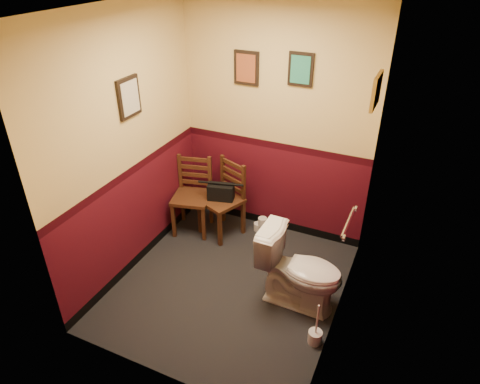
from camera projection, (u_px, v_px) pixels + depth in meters
name	position (u px, v px, depth m)	size (l,w,h in m)	color
floor	(230.00, 285.00, 4.49)	(2.20, 2.40, 0.00)	black
ceiling	(226.00, 8.00, 3.12)	(2.20, 2.40, 0.00)	silver
wall_back	(275.00, 125.00, 4.75)	(2.20, 2.70, 0.00)	#4A0C18
wall_front	(150.00, 247.00, 2.87)	(2.20, 2.70, 0.00)	#4A0C18
wall_left	(128.00, 150.00, 4.20)	(2.40, 2.70, 0.00)	#4A0C18
wall_right	(352.00, 198.00, 3.41)	(2.40, 2.70, 0.00)	#4A0C18
grab_bar	(349.00, 222.00, 3.82)	(0.05, 0.56, 0.06)	silver
framed_print_back_a	(246.00, 68.00, 4.55)	(0.28, 0.04, 0.36)	black
framed_print_back_b	(301.00, 69.00, 4.31)	(0.26, 0.04, 0.34)	black
framed_print_left	(129.00, 97.00, 4.02)	(0.04, 0.30, 0.38)	black
framed_print_right	(376.00, 91.00, 3.53)	(0.04, 0.34, 0.28)	olive
toilet	(300.00, 271.00, 4.08)	(0.46, 0.82, 0.81)	white
toilet_brush	(315.00, 336.00, 3.82)	(0.13, 0.13, 0.45)	silver
chair_left	(193.00, 196.00, 5.16)	(0.53, 0.53, 0.93)	#502B18
chair_right	(224.00, 199.00, 5.09)	(0.57, 0.57, 0.93)	#502B18
handbag	(221.00, 192.00, 5.01)	(0.33, 0.22, 0.22)	black
tp_stack	(263.00, 226.00, 5.28)	(0.23, 0.12, 0.20)	silver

